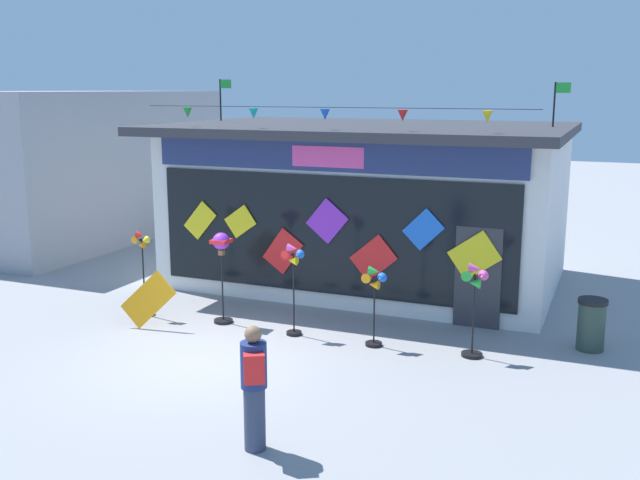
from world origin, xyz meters
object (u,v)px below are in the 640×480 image
(wind_spinner_far_left, at_px, (143,269))
(person_near_camera, at_px, (254,386))
(wind_spinner_center_right, at_px, (374,292))
(display_kite_on_ground, at_px, (148,300))
(wind_spinner_right, at_px, (474,296))
(wind_spinner_center_left, at_px, (293,272))
(kite_shop_building, at_px, (370,202))
(wind_spinner_left, at_px, (222,255))
(trash_bin, at_px, (591,324))

(wind_spinner_far_left, height_order, person_near_camera, wind_spinner_far_left)
(wind_spinner_center_right, xyz_separation_m, display_kite_on_ground, (-4.38, -0.70, -0.45))
(wind_spinner_right, distance_m, display_kite_on_ground, 6.23)
(person_near_camera, bearing_deg, wind_spinner_right, -143.35)
(wind_spinner_center_left, relative_size, wind_spinner_center_right, 1.19)
(wind_spinner_center_left, xyz_separation_m, display_kite_on_ground, (-2.78, -0.70, -0.67))
(kite_shop_building, relative_size, person_near_camera, 5.43)
(wind_spinner_left, height_order, wind_spinner_right, wind_spinner_left)
(person_near_camera, relative_size, trash_bin, 1.78)
(wind_spinner_left, bearing_deg, display_kite_on_ground, -143.34)
(wind_spinner_far_left, xyz_separation_m, trash_bin, (8.61, 1.38, -0.52))
(person_near_camera, relative_size, display_kite_on_ground, 1.58)
(wind_spinner_far_left, relative_size, wind_spinner_center_left, 1.00)
(wind_spinner_left, distance_m, display_kite_on_ground, 1.66)
(wind_spinner_left, xyz_separation_m, display_kite_on_ground, (-1.16, -0.86, -0.82))
(kite_shop_building, relative_size, wind_spinner_center_left, 5.13)
(person_near_camera, bearing_deg, wind_spinner_center_right, -122.11)
(wind_spinner_center_left, height_order, person_near_camera, wind_spinner_center_left)
(wind_spinner_far_left, relative_size, wind_spinner_right, 1.06)
(trash_bin, bearing_deg, wind_spinner_left, -170.42)
(wind_spinner_center_left, height_order, wind_spinner_center_right, wind_spinner_center_left)
(kite_shop_building, height_order, wind_spinner_center_right, kite_shop_building)
(wind_spinner_left, distance_m, wind_spinner_right, 4.99)
(kite_shop_building, distance_m, trash_bin, 6.35)
(trash_bin, height_order, display_kite_on_ground, display_kite_on_ground)
(wind_spinner_left, relative_size, wind_spinner_center_left, 1.03)
(wind_spinner_center_right, relative_size, display_kite_on_ground, 1.40)
(wind_spinner_left, xyz_separation_m, wind_spinner_center_left, (1.62, -0.16, -0.15))
(trash_bin, bearing_deg, wind_spinner_center_right, -160.12)
(wind_spinner_far_left, height_order, wind_spinner_left, wind_spinner_left)
(wind_spinner_right, bearing_deg, wind_spinner_far_left, -178.25)
(trash_bin, bearing_deg, person_near_camera, -124.31)
(wind_spinner_far_left, distance_m, wind_spinner_center_left, 3.37)
(wind_spinner_left, bearing_deg, person_near_camera, -55.69)
(wind_spinner_center_right, xyz_separation_m, trash_bin, (3.66, 1.32, -0.55))
(wind_spinner_right, distance_m, person_near_camera, 4.85)
(kite_shop_building, height_order, trash_bin, kite_shop_building)
(wind_spinner_far_left, relative_size, wind_spinner_left, 0.97)
(wind_spinner_center_left, distance_m, wind_spinner_right, 3.37)
(wind_spinner_far_left, xyz_separation_m, wind_spinner_center_left, (3.36, 0.06, 0.25))
(kite_shop_building, bearing_deg, wind_spinner_center_right, -70.43)
(wind_spinner_center_left, distance_m, person_near_camera, 4.54)
(trash_bin, xyz_separation_m, display_kite_on_ground, (-8.04, -2.02, 0.10))
(wind_spinner_center_left, height_order, trash_bin, wind_spinner_center_left)
(wind_spinner_left, xyz_separation_m, trash_bin, (6.88, 1.16, -0.92))
(wind_spinner_center_right, bearing_deg, person_near_camera, -92.37)
(display_kite_on_ground, bearing_deg, wind_spinner_far_left, 131.84)
(wind_spinner_center_left, bearing_deg, display_kite_on_ground, -165.90)
(trash_bin, bearing_deg, wind_spinner_center_left, -165.84)
(wind_spinner_center_left, relative_size, trash_bin, 1.89)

